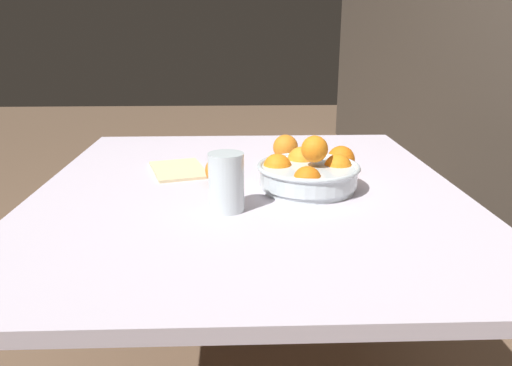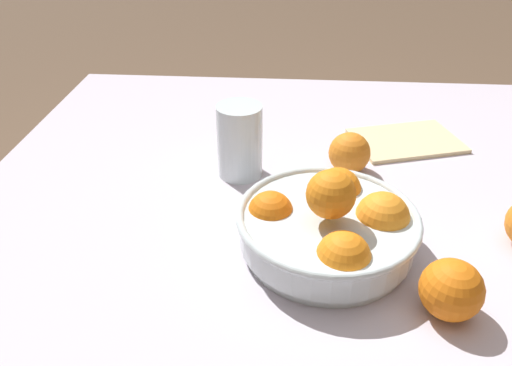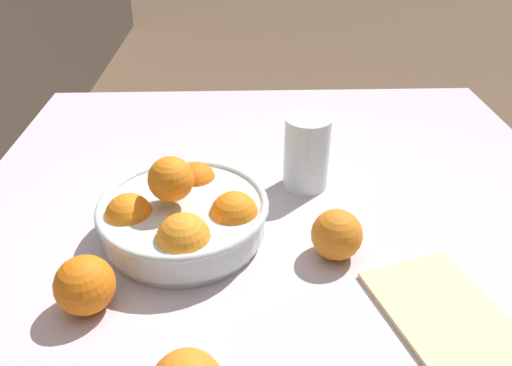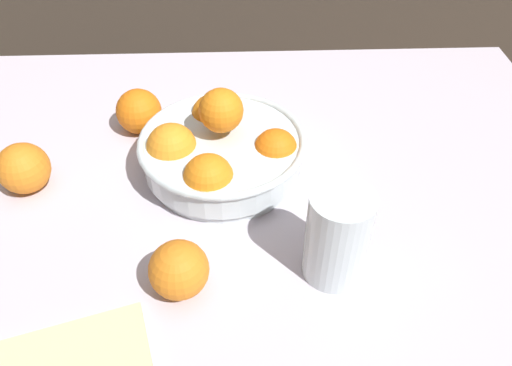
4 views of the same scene
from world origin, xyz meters
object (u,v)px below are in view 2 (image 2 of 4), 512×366
at_px(juice_glass, 240,144).
at_px(orange_loose_aside, 349,153).
at_px(orange_loose_front, 451,290).
at_px(fruit_bowl, 330,225).

distance_m(juice_glass, orange_loose_aside, 0.20).
distance_m(juice_glass, orange_loose_front, 0.44).
relative_size(orange_loose_front, orange_loose_aside, 1.03).
relative_size(fruit_bowl, orange_loose_front, 3.35).
height_order(fruit_bowl, orange_loose_front, fruit_bowl).
relative_size(juice_glass, orange_loose_aside, 1.76).
height_order(fruit_bowl, orange_loose_aside, fruit_bowl).
xyz_separation_m(fruit_bowl, orange_loose_front, (-0.14, 0.12, -0.00)).
distance_m(fruit_bowl, orange_loose_front, 0.19).
height_order(orange_loose_front, orange_loose_aside, orange_loose_front).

